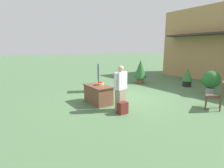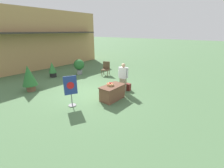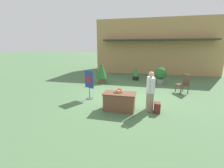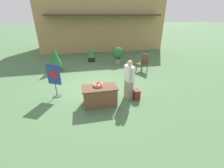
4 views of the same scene
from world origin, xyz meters
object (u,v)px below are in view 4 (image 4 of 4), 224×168
Objects in this scene: potted_plant_near_right at (55,57)px; person_visitor at (129,80)px; display_table at (100,96)px; patio_chair at (144,62)px; backpack at (136,94)px; apple_basket at (98,85)px; potted_plant_far_right at (118,54)px; poster_board at (54,79)px; potted_plant_far_left at (91,54)px.

person_visitor is at bearing -51.26° from potted_plant_near_right.
patio_chair is (3.18, 3.26, 0.20)m from display_table.
display_table is 3.19× the size of backpack.
display_table is 4.56m from patio_chair.
potted_plant_far_right reaches higher than apple_basket.
person_visitor is 0.71m from backpack.
apple_basket is at bearing -64.12° from potted_plant_near_right.
backpack is at bearing 100.05° from poster_board.
potted_plant_far_left reaches higher than apple_basket.
potted_plant_far_left is at bearing -175.26° from poster_board.
patio_chair is (1.64, 3.17, 0.37)m from backpack.
display_table is 0.92× the size of poster_board.
potted_plant_far_right reaches higher than potted_plant_far_left.
potted_plant_far_right is at bearing 84.65° from backpack.
poster_board is at bearing -83.42° from potted_plant_near_right.
apple_basket is 1.69m from backpack.
potted_plant_far_left reaches higher than display_table.
display_table is 0.45m from apple_basket.
potted_plant_near_right reaches higher than potted_plant_far_right.
apple_basket is at bearing 179.29° from backpack.
potted_plant_far_right is 0.79× the size of potted_plant_near_right.
potted_plant_far_left reaches higher than patio_chair.
potted_plant_far_left is at bearing 87.63° from apple_basket.
display_table is 1.12× the size of potted_plant_far_right.
person_visitor is at bearing 100.89° from poster_board.
display_table is at bearing -64.20° from potted_plant_near_right.
person_visitor reaches higher than display_table.
potted_plant_far_left is 2.85m from potted_plant_near_right.
person_visitor is 3.62m from patio_chair.
potted_plant_far_right is (0.47, 5.03, 0.52)m from backpack.
poster_board reaches higher than display_table.
potted_plant_far_right is at bearing -81.73° from patio_chair.
potted_plant_far_left is (-1.81, 0.93, -0.12)m from potted_plant_far_right.
person_visitor reaches higher than backpack.
potted_plant_far_left is (-1.03, 5.82, -0.24)m from person_visitor.
backpack is 0.28× the size of potted_plant_near_right.
potted_plant_near_right is at bearing -147.39° from poster_board.
backpack is 5.07m from potted_plant_far_right.
potted_plant_near_right is (-0.39, 3.40, 0.07)m from poster_board.
potted_plant_far_right is at bearing -108.95° from person_visitor.
display_table is at bearing -91.93° from potted_plant_far_left.
poster_board is (-1.71, 0.92, -0.00)m from apple_basket.
poster_board reaches higher than potted_plant_far_left.
poster_board reaches higher than patio_chair.
person_visitor reaches higher than potted_plant_near_right.
person_visitor is (1.28, 0.11, 0.03)m from apple_basket.
patio_chair is at bearing 45.66° from display_table.
potted_plant_near_right is at bearing -170.71° from potted_plant_far_right.
patio_chair is 0.93× the size of potted_plant_far_left.
apple_basket is 4.81m from potted_plant_near_right.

